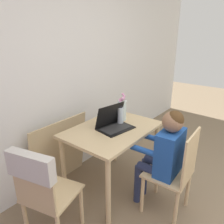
% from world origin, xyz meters
% --- Properties ---
extents(wall_back, '(6.40, 0.05, 2.50)m').
position_xyz_m(wall_back, '(0.00, 2.23, 1.25)').
color(wall_back, white).
rests_on(wall_back, ground_plane).
extents(dining_table, '(1.00, 0.71, 0.74)m').
position_xyz_m(dining_table, '(0.15, 1.58, 0.63)').
color(dining_table, '#D6B784').
rests_on(dining_table, ground_plane).
extents(chair_occupied, '(0.42, 0.42, 0.90)m').
position_xyz_m(chair_occupied, '(0.20, 0.87, 0.46)').
color(chair_occupied, '#D6B784').
rests_on(chair_occupied, ground_plane).
extents(chair_spare, '(0.51, 0.49, 0.91)m').
position_xyz_m(chair_spare, '(-0.78, 1.56, 0.61)').
color(chair_spare, '#D6B784').
rests_on(chair_spare, ground_plane).
extents(person_seated, '(0.35, 0.43, 1.07)m').
position_xyz_m(person_seated, '(0.20, 0.99, 0.67)').
color(person_seated, '#1E4C9E').
rests_on(person_seated, ground_plane).
extents(laptop, '(0.40, 0.31, 0.25)m').
position_xyz_m(laptop, '(0.17, 1.58, 0.80)').
color(laptop, black).
rests_on(laptop, dining_table).
extents(flower_vase, '(0.10, 0.10, 0.32)m').
position_xyz_m(flower_vase, '(0.41, 1.64, 0.87)').
color(flower_vase, silver).
rests_on(flower_vase, dining_table).
extents(water_bottle, '(0.07, 0.07, 0.21)m').
position_xyz_m(water_bottle, '(0.30, 1.59, 0.84)').
color(water_bottle, silver).
rests_on(water_bottle, dining_table).
extents(cardboard_panel, '(0.77, 0.13, 0.81)m').
position_xyz_m(cardboard_panel, '(-0.17, 2.11, 0.40)').
color(cardboard_panel, tan).
rests_on(cardboard_panel, ground_plane).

